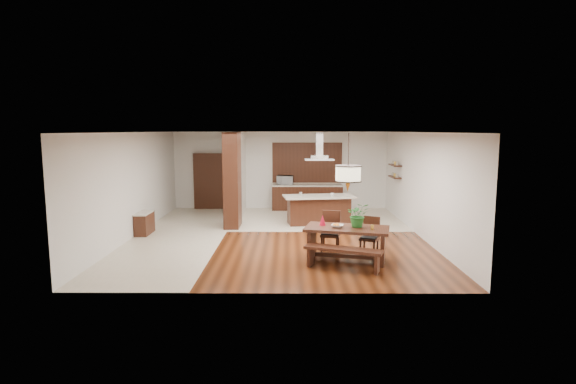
{
  "coord_description": "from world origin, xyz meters",
  "views": [
    {
      "loc": [
        0.34,
        -12.36,
        2.96
      ],
      "look_at": [
        0.3,
        0.0,
        1.25
      ],
      "focal_mm": 28.0,
      "sensor_mm": 36.0,
      "label": 1
    }
  ],
  "objects_px": {
    "dining_chair_right": "(369,237)",
    "range_hood": "(319,146)",
    "pendant_lantern": "(348,162)",
    "fruit_bowl": "(337,226)",
    "hallway_console": "(144,223)",
    "kitchen_island": "(319,209)",
    "dining_chair_left": "(330,232)",
    "dining_table": "(347,236)",
    "dining_bench": "(343,259)",
    "foliage_plant": "(358,215)",
    "microwave": "(285,180)",
    "island_cup": "(332,195)"
  },
  "relations": [
    {
      "from": "fruit_bowl",
      "to": "kitchen_island",
      "type": "height_order",
      "value": "kitchen_island"
    },
    {
      "from": "hallway_console",
      "to": "dining_chair_right",
      "type": "distance_m",
      "value": 6.42
    },
    {
      "from": "pendant_lantern",
      "to": "microwave",
      "type": "bearing_deg",
      "value": 102.57
    },
    {
      "from": "dining_chair_right",
      "to": "range_hood",
      "type": "height_order",
      "value": "range_hood"
    },
    {
      "from": "dining_bench",
      "to": "island_cup",
      "type": "xyz_separation_m",
      "value": [
        0.2,
        4.57,
        0.73
      ]
    },
    {
      "from": "fruit_bowl",
      "to": "range_hood",
      "type": "height_order",
      "value": "range_hood"
    },
    {
      "from": "microwave",
      "to": "hallway_console",
      "type": "bearing_deg",
      "value": -132.9
    },
    {
      "from": "range_hood",
      "to": "dining_bench",
      "type": "bearing_deg",
      "value": -87.4
    },
    {
      "from": "foliage_plant",
      "to": "hallway_console",
      "type": "bearing_deg",
      "value": 155.68
    },
    {
      "from": "dining_bench",
      "to": "fruit_bowl",
      "type": "xyz_separation_m",
      "value": [
        -0.06,
        0.63,
        0.58
      ]
    },
    {
      "from": "pendant_lantern",
      "to": "island_cup",
      "type": "bearing_deg",
      "value": 89.46
    },
    {
      "from": "island_cup",
      "to": "range_hood",
      "type": "bearing_deg",
      "value": 162.91
    },
    {
      "from": "dining_chair_left",
      "to": "range_hood",
      "type": "distance_m",
      "value": 3.91
    },
    {
      "from": "fruit_bowl",
      "to": "hallway_console",
      "type": "bearing_deg",
      "value": 153.32
    },
    {
      "from": "hallway_console",
      "to": "dining_table",
      "type": "relative_size",
      "value": 0.43
    },
    {
      "from": "dining_chair_left",
      "to": "range_hood",
      "type": "xyz_separation_m",
      "value": [
        -0.06,
        3.38,
        1.96
      ]
    },
    {
      "from": "pendant_lantern",
      "to": "kitchen_island",
      "type": "distance_m",
      "value": 4.43
    },
    {
      "from": "dining_chair_left",
      "to": "dining_table",
      "type": "bearing_deg",
      "value": -52.25
    },
    {
      "from": "hallway_console",
      "to": "island_cup",
      "type": "distance_m",
      "value": 5.68
    },
    {
      "from": "dining_chair_left",
      "to": "fruit_bowl",
      "type": "height_order",
      "value": "dining_chair_left"
    },
    {
      "from": "island_cup",
      "to": "dining_bench",
      "type": "bearing_deg",
      "value": -92.49
    },
    {
      "from": "dining_table",
      "to": "kitchen_island",
      "type": "height_order",
      "value": "kitchen_island"
    },
    {
      "from": "dining_chair_left",
      "to": "kitchen_island",
      "type": "relative_size",
      "value": 0.43
    },
    {
      "from": "foliage_plant",
      "to": "microwave",
      "type": "relative_size",
      "value": 0.93
    },
    {
      "from": "hallway_console",
      "to": "kitchen_island",
      "type": "xyz_separation_m",
      "value": [
        5.08,
        1.44,
        0.15
      ]
    },
    {
      "from": "hallway_console",
      "to": "dining_chair_left",
      "type": "distance_m",
      "value": 5.5
    },
    {
      "from": "pendant_lantern",
      "to": "fruit_bowl",
      "type": "relative_size",
      "value": 4.76
    },
    {
      "from": "hallway_console",
      "to": "dining_chair_right",
      "type": "xyz_separation_m",
      "value": [
        6.05,
        -2.17,
        0.14
      ]
    },
    {
      "from": "dining_chair_right",
      "to": "range_hood",
      "type": "distance_m",
      "value": 4.24
    },
    {
      "from": "dining_table",
      "to": "kitchen_island",
      "type": "distance_m",
      "value": 4.06
    },
    {
      "from": "pendant_lantern",
      "to": "foliage_plant",
      "type": "height_order",
      "value": "pendant_lantern"
    },
    {
      "from": "range_hood",
      "to": "microwave",
      "type": "distance_m",
      "value": 3.1
    },
    {
      "from": "foliage_plant",
      "to": "range_hood",
      "type": "distance_m",
      "value": 4.3
    },
    {
      "from": "pendant_lantern",
      "to": "island_cup",
      "type": "distance_m",
      "value": 4.13
    },
    {
      "from": "hallway_console",
      "to": "foliage_plant",
      "type": "height_order",
      "value": "foliage_plant"
    },
    {
      "from": "dining_chair_right",
      "to": "microwave",
      "type": "xyz_separation_m",
      "value": [
        -2.06,
        6.17,
        0.66
      ]
    },
    {
      "from": "island_cup",
      "to": "microwave",
      "type": "relative_size",
      "value": 0.21
    },
    {
      "from": "dining_bench",
      "to": "island_cup",
      "type": "distance_m",
      "value": 4.64
    },
    {
      "from": "dining_chair_left",
      "to": "microwave",
      "type": "distance_m",
      "value": 6.09
    },
    {
      "from": "kitchen_island",
      "to": "microwave",
      "type": "relative_size",
      "value": 3.87
    },
    {
      "from": "dining_chair_right",
      "to": "kitchen_island",
      "type": "relative_size",
      "value": 0.39
    },
    {
      "from": "dining_table",
      "to": "island_cup",
      "type": "bearing_deg",
      "value": 89.46
    },
    {
      "from": "dining_table",
      "to": "fruit_bowl",
      "type": "distance_m",
      "value": 0.33
    },
    {
      "from": "dining_bench",
      "to": "microwave",
      "type": "xyz_separation_m",
      "value": [
        -1.31,
        7.27,
        0.88
      ]
    },
    {
      "from": "hallway_console",
      "to": "range_hood",
      "type": "height_order",
      "value": "range_hood"
    },
    {
      "from": "dining_chair_left",
      "to": "hallway_console",
      "type": "bearing_deg",
      "value": 171.68
    },
    {
      "from": "dining_chair_right",
      "to": "pendant_lantern",
      "type": "distance_m",
      "value": 1.93
    },
    {
      "from": "dining_table",
      "to": "dining_chair_left",
      "type": "distance_m",
      "value": 0.74
    },
    {
      "from": "dining_table",
      "to": "microwave",
      "type": "distance_m",
      "value": 6.8
    },
    {
      "from": "pendant_lantern",
      "to": "fruit_bowl",
      "type": "xyz_separation_m",
      "value": [
        -0.22,
        -0.02,
        -1.43
      ]
    }
  ]
}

